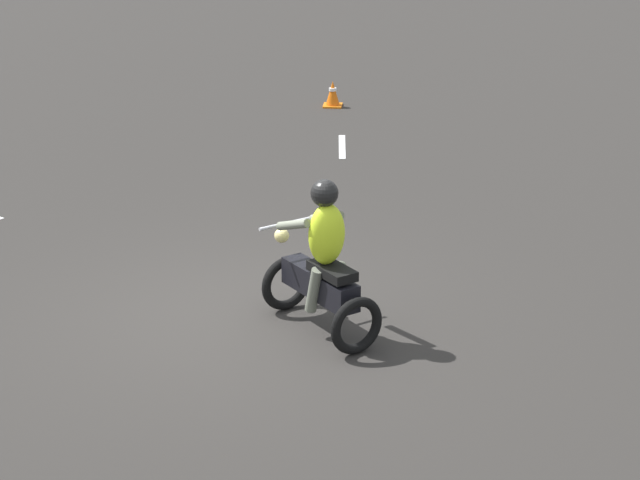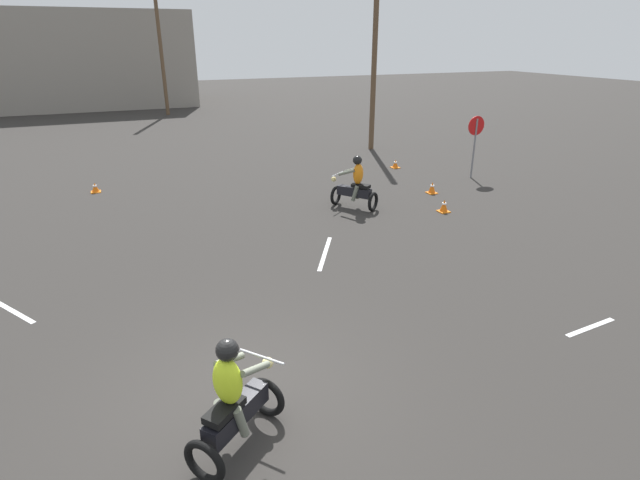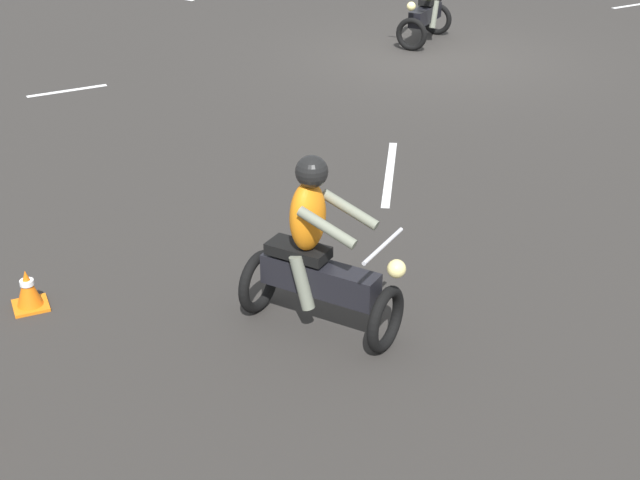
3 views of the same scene
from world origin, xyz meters
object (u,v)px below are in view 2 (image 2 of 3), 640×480
object	(u,v)px
motorcycle_rider_background	(355,185)
traffic_cone_near_left	(95,188)
traffic_cone_far_right	(444,206)
utility_pole_far	(160,43)
stop_sign	(475,134)
motorcycle_rider_foreground	(234,402)
traffic_cone_mid_left	(395,164)
utility_pole_near	(374,66)
traffic_cone_near_right	(432,188)

from	to	relation	value
motorcycle_rider_background	traffic_cone_near_left	distance (m)	9.00
traffic_cone_far_right	utility_pole_far	bearing A→B (deg)	101.59
stop_sign	traffic_cone_far_right	bearing A→B (deg)	-138.77
motorcycle_rider_background	utility_pole_far	world-z (taller)	utility_pole_far
traffic_cone_near_left	motorcycle_rider_foreground	bearing A→B (deg)	-82.97
motorcycle_rider_foreground	traffic_cone_mid_left	size ratio (longest dim) A/B	4.88
motorcycle_rider_background	traffic_cone_mid_left	world-z (taller)	motorcycle_rider_background
stop_sign	utility_pole_near	xyz separation A→B (m)	(-0.96, 6.17, 2.14)
motorcycle_rider_foreground	utility_pole_far	size ratio (longest dim) A/B	0.18
utility_pole_near	utility_pole_far	xyz separation A→B (m)	(-7.48, 15.54, 0.86)
motorcycle_rider_foreground	utility_pole_near	xyz separation A→B (m)	(10.57, 15.94, 3.05)
traffic_cone_mid_left	utility_pole_far	world-z (taller)	utility_pole_far
motorcycle_rider_background	traffic_cone_near_left	size ratio (longest dim) A/B	4.96
traffic_cone_near_right	traffic_cone_near_left	bearing A→B (deg)	156.44
traffic_cone_near_left	traffic_cone_far_right	distance (m)	11.69
motorcycle_rider_foreground	traffic_cone_near_right	distance (m)	12.43
motorcycle_rider_background	stop_sign	size ratio (longest dim) A/B	0.72
traffic_cone_mid_left	utility_pole_far	bearing A→B (deg)	108.85
motorcycle_rider_foreground	traffic_cone_near_left	distance (m)	13.33
traffic_cone_mid_left	utility_pole_near	size ratio (longest dim) A/B	0.05
utility_pole_far	traffic_cone_near_left	bearing A→B (deg)	-104.48
traffic_cone_near_right	utility_pole_near	size ratio (longest dim) A/B	0.05
stop_sign	utility_pole_near	world-z (taller)	utility_pole_near
stop_sign	traffic_cone_far_right	world-z (taller)	stop_sign
utility_pole_near	utility_pole_far	size ratio (longest dim) A/B	0.81
utility_pole_near	traffic_cone_near_right	bearing A→B (deg)	-102.34
traffic_cone_mid_left	utility_pole_near	distance (m)	5.28
motorcycle_rider_background	traffic_cone_near_left	world-z (taller)	motorcycle_rider_background
motorcycle_rider_background	traffic_cone_mid_left	bearing A→B (deg)	9.64
motorcycle_rider_foreground	utility_pole_near	bearing A→B (deg)	107.46
traffic_cone_near_left	utility_pole_near	xyz separation A→B (m)	(12.20, 2.72, 3.61)
traffic_cone_mid_left	traffic_cone_near_left	bearing A→B (deg)	174.84
motorcycle_rider_foreground	motorcycle_rider_background	size ratio (longest dim) A/B	1.00
motorcycle_rider_foreground	traffic_cone_near_right	xyz separation A→B (m)	(8.96, 8.60, -0.54)
traffic_cone_near_left	traffic_cone_near_right	distance (m)	11.56
traffic_cone_near_right	utility_pole_near	distance (m)	8.33
utility_pole_near	motorcycle_rider_background	bearing A→B (deg)	-121.53
motorcycle_rider_foreground	traffic_cone_far_right	distance (m)	10.63
traffic_cone_near_left	stop_sign	bearing A→B (deg)	-14.68
stop_sign	traffic_cone_mid_left	distance (m)	3.39
motorcycle_rider_foreground	motorcycle_rider_background	world-z (taller)	same
traffic_cone_near_right	traffic_cone_far_right	bearing A→B (deg)	-114.36
traffic_cone_near_left	utility_pole_near	world-z (taller)	utility_pole_near
traffic_cone_mid_left	traffic_cone_far_right	bearing A→B (deg)	-105.79
traffic_cone_mid_left	traffic_cone_far_right	world-z (taller)	traffic_cone_far_right
motorcycle_rider_background	utility_pole_far	xyz separation A→B (m)	(-2.74, 23.27, 3.91)
motorcycle_rider_foreground	traffic_cone_near_left	xyz separation A→B (m)	(-1.63, 13.21, -0.57)
traffic_cone_mid_left	utility_pole_near	xyz separation A→B (m)	(0.89, 3.74, 3.61)
utility_pole_far	utility_pole_near	bearing A→B (deg)	-64.30
stop_sign	utility_pole_far	size ratio (longest dim) A/B	0.25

